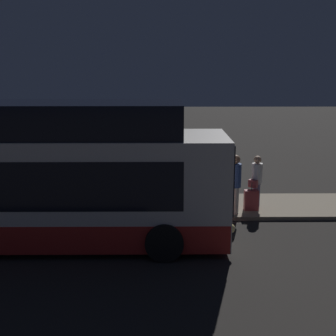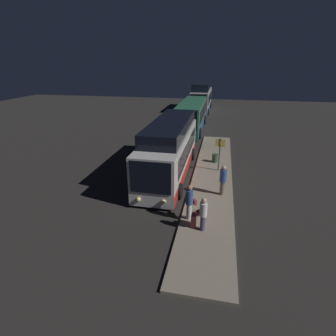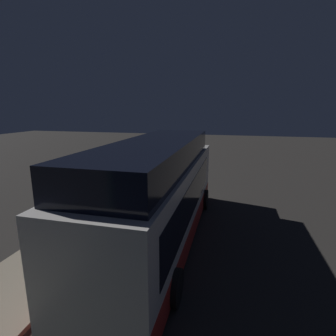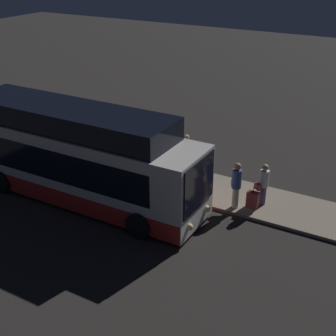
{
  "view_description": "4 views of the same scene",
  "coord_description": "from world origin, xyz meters",
  "views": [
    {
      "loc": [
        3.28,
        -11.74,
        4.61
      ],
      "look_at": [
        3.39,
        0.53,
        1.87
      ],
      "focal_mm": 50.0,
      "sensor_mm": 36.0,
      "label": 1
    },
    {
      "loc": [
        16.42,
        3.18,
        7.31
      ],
      "look_at": [
        3.39,
        0.53,
        1.87
      ],
      "focal_mm": 28.0,
      "sensor_mm": 36.0,
      "label": 2
    },
    {
      "loc": [
        -8.64,
        -2.51,
        4.69
      ],
      "look_at": [
        3.39,
        0.53,
        1.87
      ],
      "focal_mm": 28.0,
      "sensor_mm": 36.0,
      "label": 3
    },
    {
      "loc": [
        10.72,
        -12.43,
        9.07
      ],
      "look_at": [
        3.39,
        0.53,
        1.87
      ],
      "focal_mm": 50.0,
      "sensor_mm": 36.0,
      "label": 4
    }
  ],
  "objects": [
    {
      "name": "passenger_with_bags",
      "position": [
        5.43,
        2.0,
        1.12
      ],
      "size": [
        0.54,
        0.62,
        1.82
      ],
      "rotation": [
        0.0,
        0.0,
        0.54
      ],
      "color": "silver",
      "rests_on": "platform"
    },
    {
      "name": "suitcase",
      "position": [
        6.01,
        2.29,
        0.44
      ],
      "size": [
        0.44,
        0.24,
        0.88
      ],
      "color": "maroon",
      "rests_on": "platform"
    },
    {
      "name": "trash_bin",
      "position": [
        -2.71,
        2.94,
        0.45
      ],
      "size": [
        0.44,
        0.44,
        0.65
      ],
      "color": "#2D4C33",
      "rests_on": "platform"
    },
    {
      "name": "ground",
      "position": [
        0.0,
        0.0,
        0.0
      ],
      "size": [
        80.0,
        80.0,
        0.0
      ],
      "primitive_type": "plane",
      "color": "#2B2826"
    },
    {
      "name": "bus_lead",
      "position": [
        -0.21,
        -0.07,
        1.65
      ],
      "size": [
        10.18,
        2.73,
        3.68
      ],
      "color": "silver",
      "rests_on": "ground"
    },
    {
      "name": "passenger_boarding",
      "position": [
        6.23,
        2.71,
        1.02
      ],
      "size": [
        0.55,
        0.6,
        1.65
      ],
      "rotation": [
        0.0,
        0.0,
        2.52
      ],
      "color": "#4C476B",
      "rests_on": "platform"
    },
    {
      "name": "sign_post",
      "position": [
        -1.1,
        3.25,
        1.61
      ],
      "size": [
        0.1,
        0.67,
        2.33
      ],
      "color": "#4C4C51",
      "rests_on": "platform"
    },
    {
      "name": "platform",
      "position": [
        0.0,
        2.89,
        0.06
      ],
      "size": [
        20.0,
        2.59,
        0.12
      ],
      "color": "gray",
      "rests_on": "ground"
    },
    {
      "name": "passenger_waiting",
      "position": [
        2.55,
        3.54,
        1.11
      ],
      "size": [
        0.51,
        0.51,
        1.81
      ],
      "rotation": [
        0.0,
        0.0,
        -2.72
      ],
      "color": "#6B604C",
      "rests_on": "platform"
    }
  ]
}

